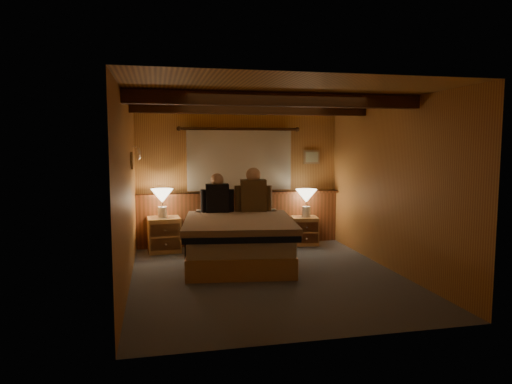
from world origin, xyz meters
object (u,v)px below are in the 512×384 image
object	(u,v)px
lamp_right	(306,198)
nightstand_right	(305,231)
lamp_left	(162,198)
bed	(239,240)
duffel_bag	(202,251)
nightstand_left	(164,235)
person_left	(217,196)
person_right	(253,193)

from	to	relation	value
lamp_right	nightstand_right	bearing A→B (deg)	142.32
lamp_left	lamp_right	world-z (taller)	lamp_left
bed	duffel_bag	size ratio (longest dim) A/B	4.09
nightstand_right	duffel_bag	xyz separation A→B (m)	(-1.91, -0.77, -0.10)
nightstand_right	duffel_bag	bearing A→B (deg)	-150.01
nightstand_left	nightstand_right	xyz separation A→B (m)	(2.46, 0.03, -0.04)
lamp_right	person_left	size ratio (longest dim) A/B	0.75
lamp_left	nightstand_left	bearing A→B (deg)	51.40
lamp_right	duffel_bag	xyz separation A→B (m)	(-1.93, -0.75, -0.69)
lamp_left	lamp_right	size ratio (longest dim) A/B	0.97
bed	nightstand_right	xyz separation A→B (m)	(1.38, 1.03, -0.11)
duffel_bag	lamp_left	bearing A→B (deg)	142.14
nightstand_left	person_right	bearing A→B (deg)	-18.53
person_left	nightstand_right	bearing A→B (deg)	16.16
bed	nightstand_left	xyz separation A→B (m)	(-1.08, 1.00, -0.07)
lamp_left	person_right	size ratio (longest dim) A/B	0.64
nightstand_left	lamp_left	world-z (taller)	lamp_left
lamp_left	lamp_right	bearing A→B (deg)	0.95
nightstand_left	person_left	xyz separation A→B (m)	(0.85, -0.32, 0.66)
person_right	bed	bearing A→B (deg)	-111.64
nightstand_right	person_right	distance (m)	1.31
lamp_left	person_left	xyz separation A→B (m)	(0.87, -0.30, 0.03)
nightstand_right	lamp_left	bearing A→B (deg)	-170.59
nightstand_right	person_left	distance (m)	1.79
bed	lamp_left	distance (m)	1.57
lamp_right	bed	bearing A→B (deg)	-143.99
person_right	nightstand_left	bearing A→B (deg)	173.82
bed	nightstand_left	size ratio (longest dim) A/B	3.82
nightstand_right	person_right	world-z (taller)	person_right
bed	nightstand_right	distance (m)	1.73
nightstand_right	lamp_right	bearing A→B (deg)	-29.59
nightstand_left	person_left	size ratio (longest dim) A/B	0.87
person_left	person_right	world-z (taller)	person_right
lamp_right	person_left	xyz separation A→B (m)	(-1.63, -0.34, 0.10)
nightstand_right	person_left	bearing A→B (deg)	-159.48
nightstand_left	nightstand_right	size ratio (longest dim) A/B	1.14
nightstand_right	duffel_bag	distance (m)	2.06
bed	person_left	size ratio (longest dim) A/B	3.34
nightstand_right	lamp_right	world-z (taller)	lamp_right
bed	nightstand_right	world-z (taller)	bed
nightstand_left	lamp_right	xyz separation A→B (m)	(2.48, 0.02, 0.56)
nightstand_left	duffel_bag	size ratio (longest dim) A/B	1.07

